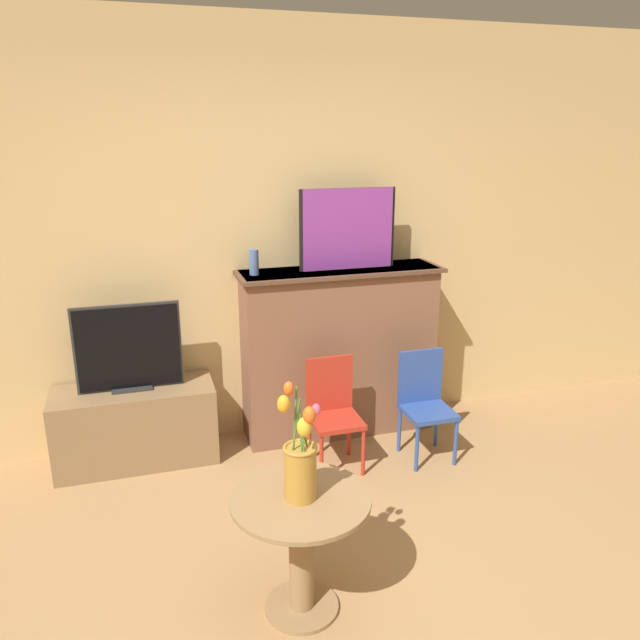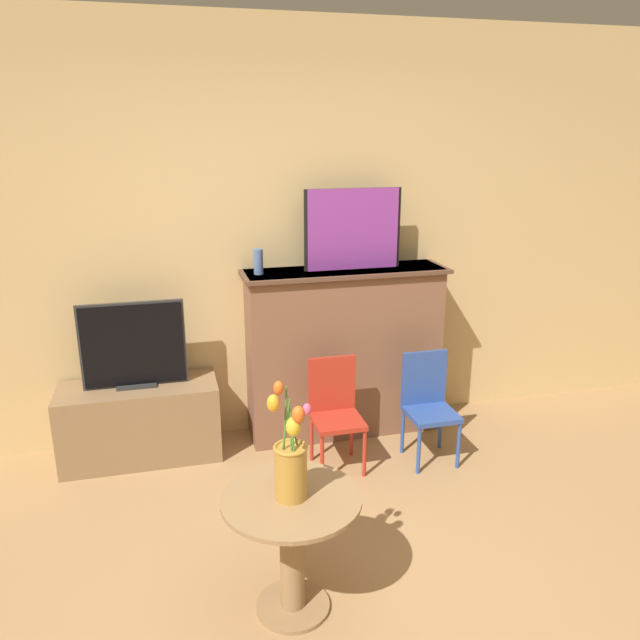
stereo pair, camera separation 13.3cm
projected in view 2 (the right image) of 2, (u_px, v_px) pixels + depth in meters
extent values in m
cube|color=tan|center=(276.00, 237.00, 4.09)|extent=(8.00, 0.06, 2.70)
cube|color=brown|center=(344.00, 352.00, 4.23)|extent=(1.30, 0.34, 1.15)
cube|color=brown|center=(345.00, 271.00, 4.06)|extent=(1.36, 0.38, 0.02)
cube|color=black|center=(353.00, 229.00, 4.01)|extent=(0.64, 0.02, 0.52)
cube|color=purple|center=(353.00, 229.00, 4.00)|extent=(0.60, 0.02, 0.52)
cylinder|color=#4C6699|center=(258.00, 262.00, 3.90)|extent=(0.06, 0.06, 0.16)
cube|color=olive|center=(140.00, 422.00, 3.96)|extent=(0.98, 0.40, 0.49)
cube|color=#2D2D2D|center=(137.00, 385.00, 3.89)|extent=(0.24, 0.12, 0.01)
cube|color=#2D2D2D|center=(133.00, 345.00, 3.82)|extent=(0.63, 0.02, 0.54)
cube|color=black|center=(133.00, 345.00, 3.81)|extent=(0.60, 0.02, 0.51)
cylinder|color=#B22D1E|center=(322.00, 459.00, 3.70)|extent=(0.02, 0.02, 0.31)
cylinder|color=#B22D1E|center=(364.00, 453.00, 3.76)|extent=(0.02, 0.02, 0.31)
cylinder|color=#B22D1E|center=(312.00, 438.00, 3.94)|extent=(0.02, 0.02, 0.31)
cylinder|color=#B22D1E|center=(352.00, 433.00, 4.01)|extent=(0.02, 0.02, 0.31)
cube|color=#B22D1E|center=(338.00, 421.00, 3.80)|extent=(0.30, 0.30, 0.03)
cube|color=#B22D1E|center=(332.00, 383.00, 3.87)|extent=(0.30, 0.02, 0.35)
cylinder|color=#2D4C99|center=(419.00, 451.00, 3.79)|extent=(0.02, 0.02, 0.31)
cylinder|color=#2D4C99|center=(459.00, 445.00, 3.86)|extent=(0.02, 0.02, 0.31)
cylinder|color=#2D4C99|center=(403.00, 431.00, 4.04)|extent=(0.02, 0.02, 0.31)
cylinder|color=#2D4C99|center=(440.00, 426.00, 4.10)|extent=(0.02, 0.02, 0.31)
cube|color=#2D4C99|center=(431.00, 414.00, 3.90)|extent=(0.30, 0.30, 0.03)
cube|color=#2D4C99|center=(424.00, 377.00, 3.97)|extent=(0.30, 0.02, 0.35)
cylinder|color=#99754C|center=(293.00, 605.00, 2.76)|extent=(0.33, 0.33, 0.02)
cylinder|color=#99754C|center=(292.00, 556.00, 2.68)|extent=(0.11, 0.11, 0.54)
cylinder|color=#99754C|center=(291.00, 499.00, 2.60)|extent=(0.59, 0.59, 0.02)
cylinder|color=#B78433|center=(291.00, 472.00, 2.56)|extent=(0.13, 0.13, 0.23)
torus|color=#B78433|center=(291.00, 447.00, 2.53)|extent=(0.14, 0.14, 0.02)
cylinder|color=#477A2D|center=(291.00, 444.00, 2.50)|extent=(0.01, 0.06, 0.21)
ellipsoid|color=gold|center=(293.00, 427.00, 2.42)|extent=(0.06, 0.06, 0.08)
cylinder|color=#477A2D|center=(285.00, 427.00, 2.49)|extent=(0.03, 0.01, 0.35)
ellipsoid|color=orange|center=(279.00, 388.00, 2.43)|extent=(0.04, 0.04, 0.06)
cylinder|color=#477A2D|center=(295.00, 438.00, 2.53)|extent=(0.06, 0.03, 0.23)
ellipsoid|color=#E0517A|center=(307.00, 410.00, 2.53)|extent=(0.04, 0.04, 0.05)
cylinder|color=#477A2D|center=(293.00, 438.00, 2.49)|extent=(0.02, 0.07, 0.27)
ellipsoid|color=orange|center=(298.00, 415.00, 2.40)|extent=(0.05, 0.05, 0.07)
cylinder|color=#477A2D|center=(285.00, 434.00, 2.50)|extent=(0.06, 0.02, 0.30)
ellipsoid|color=orange|center=(273.00, 403.00, 2.43)|extent=(0.05, 0.05, 0.07)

